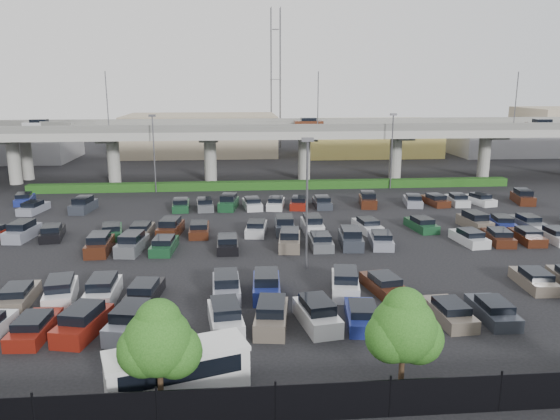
{
  "coord_description": "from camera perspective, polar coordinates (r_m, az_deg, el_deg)",
  "views": [
    {
      "loc": [
        -5.59,
        -48.76,
        14.32
      ],
      "look_at": [
        -1.08,
        3.71,
        2.0
      ],
      "focal_mm": 35.0,
      "sensor_mm": 36.0,
      "label": 1
    }
  ],
  "objects": [
    {
      "name": "ground",
      "position": [
        51.13,
        1.56,
        -3.1
      ],
      "size": [
        280.0,
        280.0,
        0.0
      ],
      "primitive_type": "plane",
      "color": "black"
    },
    {
      "name": "overpass",
      "position": [
        81.28,
        -1.11,
        7.98
      ],
      "size": [
        150.0,
        13.0,
        15.8
      ],
      "color": "#999A91",
      "rests_on": "ground"
    },
    {
      "name": "hedge",
      "position": [
        75.25,
        -0.57,
        2.62
      ],
      "size": [
        66.0,
        1.6,
        1.1
      ],
      "primitive_type": "cube",
      "color": "#164012",
      "rests_on": "ground"
    },
    {
      "name": "fence",
      "position": [
        25.34,
        8.97,
        -18.99
      ],
      "size": [
        70.0,
        0.1,
        2.0
      ],
      "color": "black",
      "rests_on": "ground"
    },
    {
      "name": "tree_row",
      "position": [
        25.51,
        10.07,
        -12.1
      ],
      "size": [
        65.07,
        3.66,
        5.94
      ],
      "color": "#332316",
      "rests_on": "ground"
    },
    {
      "name": "shuttle_bus",
      "position": [
        27.32,
        -10.7,
        -15.87
      ],
      "size": [
        7.04,
        4.2,
        2.14
      ],
      "color": "silver",
      "rests_on": "ground"
    },
    {
      "name": "parked_cars",
      "position": [
        46.81,
        1.62,
        -3.85
      ],
      "size": [
        63.12,
        41.68,
        1.67
      ],
      "color": "black",
      "rests_on": "ground"
    },
    {
      "name": "light_poles",
      "position": [
        51.43,
        -3.23,
        4.1
      ],
      "size": [
        66.9,
        48.38,
        10.3
      ],
      "color": "#4F4F54",
      "rests_on": "ground"
    },
    {
      "name": "distant_buildings",
      "position": [
        112.53,
        4.34,
        7.74
      ],
      "size": [
        138.0,
        24.0,
        9.0
      ],
      "color": "gray",
      "rests_on": "ground"
    },
    {
      "name": "comm_tower",
      "position": [
        123.15,
        -0.46,
        13.77
      ],
      "size": [
        2.4,
        2.4,
        30.0
      ],
      "color": "#4F4F54",
      "rests_on": "ground"
    }
  ]
}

